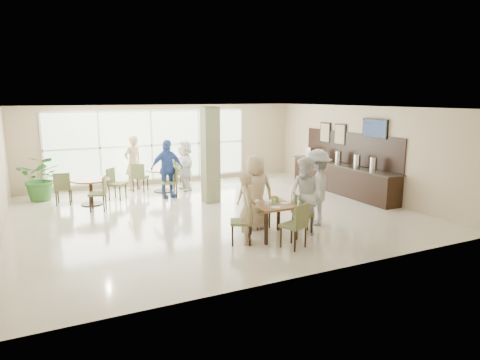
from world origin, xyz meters
name	(u,v)px	position (x,y,z in m)	size (l,w,h in m)	color
ground	(214,213)	(0.00, 0.00, 0.00)	(10.00, 10.00, 0.00)	beige
room_shell	(213,150)	(0.00, 0.00, 1.70)	(10.00, 10.00, 10.00)	white
window_bank	(152,145)	(-0.50, 4.46, 1.40)	(7.00, 0.04, 7.00)	silver
column	(210,155)	(0.40, 1.20, 1.40)	(0.45, 0.45, 2.80)	#7C835B
main_table	(273,209)	(0.41, -2.42, 0.65)	(0.89, 0.89, 0.75)	brown
round_table_left	(91,185)	(-2.84, 2.41, 0.57)	(1.10, 1.10, 0.75)	brown
round_table_right	(163,174)	(-0.48, 3.21, 0.57)	(1.10, 1.10, 0.75)	brown
chairs_main_table	(274,217)	(0.43, -2.45, 0.47)	(2.16, 2.07, 0.95)	#636939
chairs_table_left	(93,188)	(-2.78, 2.40, 0.47)	(2.09, 1.73, 0.95)	#636939
chairs_table_right	(164,177)	(-0.46, 3.16, 0.47)	(2.08, 1.91, 0.95)	#636939
tabletop_clutter	(272,202)	(0.41, -2.41, 0.81)	(0.72, 0.72, 0.21)	white
buffet_counter	(342,176)	(4.70, 0.51, 0.55)	(0.64, 4.70, 1.95)	black
wall_tv	(375,128)	(4.94, -0.60, 2.15)	(0.06, 1.00, 0.58)	black
framed_art_a	(340,134)	(4.95, 1.00, 1.85)	(0.05, 0.55, 0.70)	black
framed_art_b	(325,133)	(4.95, 1.80, 1.85)	(0.05, 0.55, 0.70)	black
potted_plant	(41,178)	(-4.10, 3.60, 0.68)	(1.23, 1.23, 1.37)	#326F2C
teen_left	(248,208)	(-0.26, -2.51, 0.76)	(0.56, 0.37, 1.53)	tan
teen_far	(255,192)	(0.38, -1.67, 0.88)	(0.86, 0.47, 1.76)	tan
teen_right	(306,196)	(1.23, -2.49, 0.87)	(0.85, 0.66, 1.75)	white
teen_standing	(317,187)	(1.87, -2.02, 0.92)	(1.19, 0.69, 1.85)	#A7A7AA
adult_a	(167,169)	(-0.60, 2.32, 0.90)	(1.05, 0.60, 1.80)	#395BAC
adult_b	(185,165)	(0.26, 3.14, 0.83)	(1.54, 0.67, 1.66)	white
adult_standing	(133,163)	(-1.30, 3.86, 0.91)	(0.67, 0.44, 1.83)	tan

